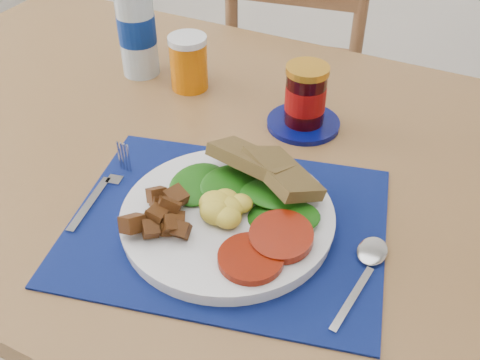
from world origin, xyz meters
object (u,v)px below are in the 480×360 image
(juice_glass, at_px, (189,64))
(water_bottle, at_px, (136,20))
(chair_far, at_px, (297,76))
(breakfast_plate, at_px, (222,213))
(jam_on_saucer, at_px, (305,101))

(juice_glass, bearing_deg, water_bottle, 176.31)
(chair_far, height_order, breakfast_plate, chair_far)
(water_bottle, relative_size, jam_on_saucer, 1.96)
(chair_far, relative_size, jam_on_saucer, 7.92)
(juice_glass, bearing_deg, chair_far, 86.12)
(breakfast_plate, relative_size, jam_on_saucer, 2.30)
(chair_far, height_order, juice_glass, chair_far)
(breakfast_plate, relative_size, water_bottle, 1.17)
(water_bottle, bearing_deg, juice_glass, -3.69)
(jam_on_saucer, bearing_deg, breakfast_plate, -91.83)
(chair_far, distance_m, jam_on_saucer, 0.64)
(juice_glass, bearing_deg, breakfast_plate, -53.08)
(breakfast_plate, bearing_deg, water_bottle, 157.11)
(chair_far, xyz_separation_m, jam_on_saucer, (0.22, -0.54, 0.27))
(water_bottle, bearing_deg, chair_far, 73.10)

